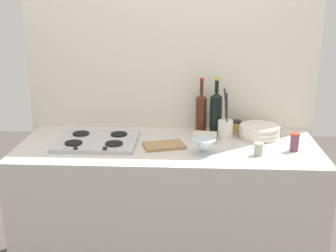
# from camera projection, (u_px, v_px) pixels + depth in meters

# --- Properties ---
(counter_block) EXTENTS (1.80, 0.70, 0.90)m
(counter_block) POSITION_uv_depth(u_px,v_px,m) (168.00, 213.00, 2.76)
(counter_block) COLOR beige
(counter_block) RESTS_ON ground
(backsplash_panel) EXTENTS (1.90, 0.06, 2.50)m
(backsplash_panel) POSITION_uv_depth(u_px,v_px,m) (171.00, 76.00, 2.89)
(backsplash_panel) COLOR beige
(backsplash_panel) RESTS_ON ground
(stovetop_hob) EXTENTS (0.48, 0.40, 0.04)m
(stovetop_hob) POSITION_uv_depth(u_px,v_px,m) (97.00, 141.00, 2.66)
(stovetop_hob) COLOR #B2B2B7
(stovetop_hob) RESTS_ON counter_block
(plate_stack) EXTENTS (0.26, 0.26, 0.08)m
(plate_stack) POSITION_uv_depth(u_px,v_px,m) (259.00, 131.00, 2.75)
(plate_stack) COLOR silver
(plate_stack) RESTS_ON counter_block
(wine_bottle_leftmost) EXTENTS (0.07, 0.07, 0.36)m
(wine_bottle_leftmost) POSITION_uv_depth(u_px,v_px,m) (201.00, 112.00, 2.82)
(wine_bottle_leftmost) COLOR #472314
(wine_bottle_leftmost) RESTS_ON counter_block
(wine_bottle_mid_left) EXTENTS (0.08, 0.08, 0.37)m
(wine_bottle_mid_left) POSITION_uv_depth(u_px,v_px,m) (216.00, 112.00, 2.80)
(wine_bottle_mid_left) COLOR black
(wine_bottle_mid_left) RESTS_ON counter_block
(mixing_bowl) EXTENTS (0.14, 0.14, 0.09)m
(mixing_bowl) POSITION_uv_depth(u_px,v_px,m) (204.00, 146.00, 2.47)
(mixing_bowl) COLOR silver
(mixing_bowl) RESTS_ON counter_block
(butter_dish) EXTENTS (0.16, 0.11, 0.05)m
(butter_dish) POSITION_uv_depth(u_px,v_px,m) (205.00, 137.00, 2.69)
(butter_dish) COLOR silver
(butter_dish) RESTS_ON counter_block
(utensil_crock) EXTENTS (0.09, 0.09, 0.32)m
(utensil_crock) POSITION_uv_depth(u_px,v_px,m) (225.00, 128.00, 2.73)
(utensil_crock) COLOR silver
(utensil_crock) RESTS_ON counter_block
(condiment_jar_front) EXTENTS (0.05, 0.05, 0.07)m
(condiment_jar_front) POSITION_uv_depth(u_px,v_px,m) (259.00, 149.00, 2.45)
(condiment_jar_front) COLOR #9E998C
(condiment_jar_front) RESTS_ON counter_block
(condiment_jar_rear) EXTENTS (0.05, 0.05, 0.11)m
(condiment_jar_rear) POSITION_uv_depth(u_px,v_px,m) (295.00, 142.00, 2.51)
(condiment_jar_rear) COLOR #66384C
(condiment_jar_rear) RESTS_ON counter_block
(condiment_jar_spare) EXTENTS (0.06, 0.06, 0.08)m
(condiment_jar_spare) POSITION_uv_depth(u_px,v_px,m) (236.00, 126.00, 2.85)
(condiment_jar_spare) COLOR gold
(condiment_jar_spare) RESTS_ON counter_block
(cutting_board) EXTENTS (0.27, 0.21, 0.02)m
(cutting_board) POSITION_uv_depth(u_px,v_px,m) (164.00, 145.00, 2.59)
(cutting_board) COLOR #9E7A4C
(cutting_board) RESTS_ON counter_block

